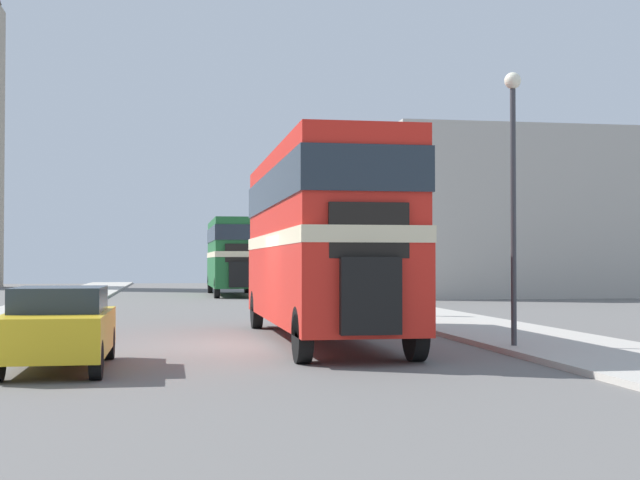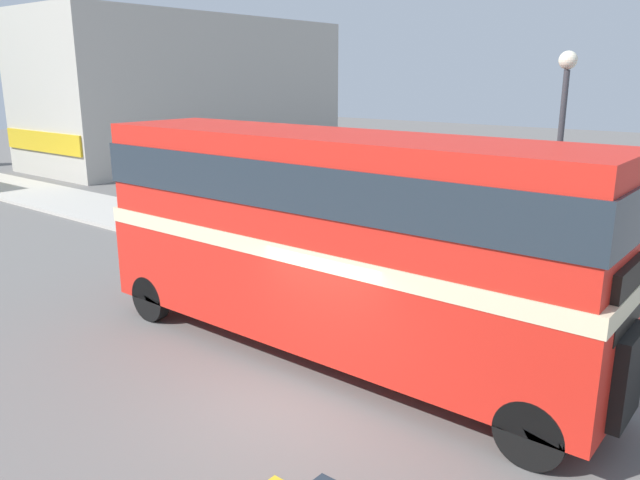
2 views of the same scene
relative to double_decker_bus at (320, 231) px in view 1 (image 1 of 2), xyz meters
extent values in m
plane|color=slate|center=(-1.76, -0.72, -2.65)|extent=(120.00, 120.00, 0.00)
cube|color=#B7B2A8|center=(4.99, -0.72, -2.59)|extent=(3.50, 120.00, 0.12)
cube|color=red|center=(0.00, 0.02, -1.27)|extent=(2.47, 10.73, 1.75)
cube|color=beige|center=(0.00, 0.02, -0.24)|extent=(2.50, 10.79, 0.32)
cube|color=red|center=(0.00, 0.02, 0.87)|extent=(2.43, 10.52, 1.91)
cube|color=#232D38|center=(0.00, 0.02, 0.97)|extent=(2.50, 10.63, 0.86)
cube|color=black|center=(0.00, -5.44, -1.36)|extent=(1.11, 0.20, 1.40)
cube|color=black|center=(0.00, -5.30, -0.18)|extent=(1.48, 0.12, 1.02)
cylinder|color=black|center=(-1.10, -4.49, -2.12)|extent=(0.28, 1.07, 1.07)
cylinder|color=black|center=(1.10, -4.49, -2.12)|extent=(0.28, 1.07, 1.07)
cylinder|color=black|center=(-1.10, 4.43, -2.12)|extent=(0.28, 1.07, 1.07)
cylinder|color=black|center=(1.10, 4.43, -2.12)|extent=(0.28, 1.07, 1.07)
cube|color=#1E602D|center=(0.00, 29.79, -1.32)|extent=(2.53, 9.77, 1.65)
cube|color=beige|center=(0.00, 29.79, -0.35)|extent=(2.55, 9.82, 0.30)
cube|color=#1E602D|center=(0.00, 29.79, 0.70)|extent=(2.48, 9.57, 1.80)
cube|color=#232D38|center=(0.00, 29.79, 0.79)|extent=(2.55, 9.67, 0.81)
cube|color=black|center=(0.00, 24.81, -1.41)|extent=(1.14, 0.20, 1.32)
cube|color=black|center=(0.00, 24.94, -0.29)|extent=(1.52, 0.12, 0.96)
cylinder|color=black|center=(-1.12, 25.76, -2.12)|extent=(0.28, 1.07, 1.07)
cylinder|color=black|center=(1.13, 25.76, -2.12)|extent=(0.28, 1.07, 1.07)
cylinder|color=black|center=(-1.12, 33.72, -2.12)|extent=(0.28, 1.07, 1.07)
cylinder|color=black|center=(1.13, 33.72, -2.12)|extent=(0.28, 1.07, 1.07)
cube|color=gold|center=(-5.49, -4.72, -2.00)|extent=(1.74, 3.95, 0.73)
cube|color=#232D38|center=(-5.49, -4.56, -1.42)|extent=(1.53, 2.05, 0.44)
cylinder|color=black|center=(-4.72, -6.25, -2.33)|extent=(0.20, 0.64, 0.64)
cylinder|color=black|center=(-6.26, -3.19, -2.33)|extent=(0.20, 0.64, 0.64)
cylinder|color=black|center=(-4.72, -3.19, -2.33)|extent=(0.20, 0.64, 0.64)
cylinder|color=#282833|center=(4.49, 7.46, -2.14)|extent=(0.15, 0.15, 0.79)
cylinder|color=#282833|center=(4.67, 7.46, -2.14)|extent=(0.15, 0.15, 0.79)
cylinder|color=#336B42|center=(4.58, 7.46, -1.43)|extent=(0.33, 0.33, 0.63)
sphere|color=beige|center=(4.58, 7.46, -1.01)|extent=(0.21, 0.21, 0.21)
cylinder|color=#38383D|center=(3.70, -2.95, 0.22)|extent=(0.12, 0.12, 5.50)
sphere|color=#EFEACC|center=(3.70, -2.95, 3.15)|extent=(0.36, 0.36, 0.36)
cube|color=#B2ADA3|center=(18.43, 25.89, 1.88)|extent=(21.09, 8.01, 9.06)
cube|color=gold|center=(7.83, 25.89, -0.66)|extent=(0.12, 7.61, 1.09)
camera|label=1|loc=(-3.56, -21.03, -0.75)|focal=50.00mm
camera|label=2|loc=(-9.20, -7.11, 2.88)|focal=35.00mm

